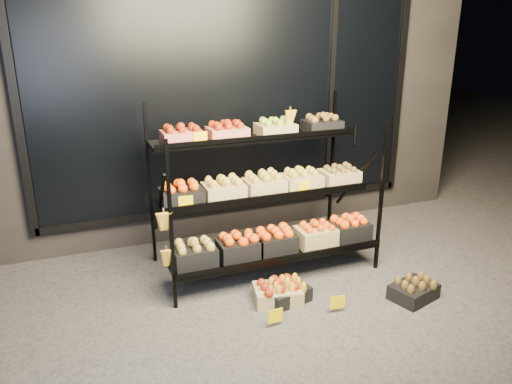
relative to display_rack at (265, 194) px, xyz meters
name	(u,v)px	position (x,y,z in m)	size (l,w,h in m)	color
ground	(291,295)	(0.01, -0.60, -0.79)	(24.00, 24.00, 0.00)	#514F4C
building	(207,73)	(0.01, 1.99, 0.96)	(6.00, 2.08, 3.50)	#2D2826
display_rack	(265,194)	(0.00, 0.00, 0.00)	(2.18, 1.02, 1.66)	black
tag_floor_a	(275,320)	(-0.32, -1.00, -0.73)	(0.13, 0.01, 0.12)	#FFD400
tag_floor_b	(337,306)	(0.26, -1.00, -0.73)	(0.13, 0.01, 0.12)	#FFD400
floor_crate_midleft	(286,291)	(-0.07, -0.66, -0.70)	(0.43, 0.36, 0.19)	black
floor_crate_midright	(278,292)	(-0.15, -0.65, -0.69)	(0.46, 0.38, 0.21)	tan
floor_crate_right	(414,289)	(1.01, -1.05, -0.69)	(0.47, 0.40, 0.20)	black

